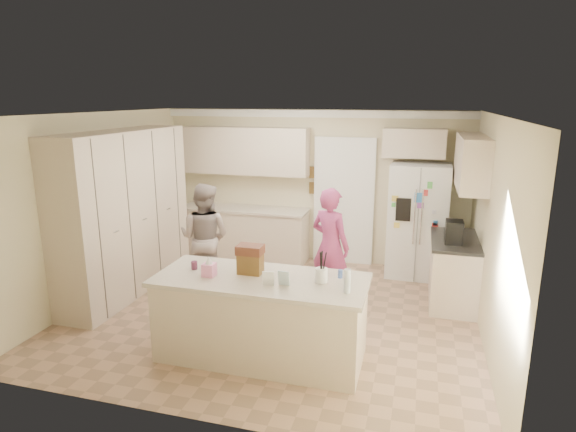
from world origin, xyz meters
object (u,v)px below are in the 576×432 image
(coffee_maker, at_px, (454,232))
(teen_boy, at_px, (205,238))
(refrigerator, at_px, (418,221))
(island_base, at_px, (261,319))
(teen_girl, at_px, (330,246))
(dollhouse_body, at_px, (250,264))
(tissue_box, at_px, (209,270))
(utensil_crock, at_px, (321,275))

(coffee_maker, bearing_deg, teen_boy, -174.96)
(teen_boy, bearing_deg, refrigerator, -152.64)
(coffee_maker, xyz_separation_m, island_base, (-2.05, -1.90, -0.63))
(coffee_maker, distance_m, teen_girl, 1.65)
(dollhouse_body, bearing_deg, refrigerator, 59.65)
(coffee_maker, height_order, teen_girl, teen_girl)
(tissue_box, relative_size, dollhouse_body, 0.54)
(utensil_crock, bearing_deg, island_base, -175.60)
(utensil_crock, height_order, dollhouse_body, dollhouse_body)
(refrigerator, bearing_deg, dollhouse_body, -118.95)
(refrigerator, relative_size, coffee_maker, 6.00)
(refrigerator, xyz_separation_m, teen_boy, (-2.99, -1.46, -0.10))
(coffee_maker, bearing_deg, teen_girl, -171.96)
(coffee_maker, bearing_deg, refrigerator, 112.13)
(tissue_box, bearing_deg, island_base, 10.30)
(island_base, distance_m, utensil_crock, 0.86)
(island_base, height_order, teen_girl, teen_girl)
(island_base, relative_size, dollhouse_body, 8.46)
(utensil_crock, relative_size, teen_girl, 0.09)
(dollhouse_body, bearing_deg, teen_girl, 69.42)
(tissue_box, xyz_separation_m, dollhouse_body, (0.40, 0.20, 0.04))
(teen_boy, distance_m, teen_girl, 1.85)
(coffee_maker, relative_size, island_base, 0.14)
(coffee_maker, xyz_separation_m, tissue_box, (-2.60, -2.00, -0.07))
(dollhouse_body, height_order, teen_girl, teen_girl)
(utensil_crock, bearing_deg, tissue_box, -172.87)
(utensil_crock, distance_m, tissue_box, 1.21)
(dollhouse_body, distance_m, teen_boy, 1.97)
(refrigerator, height_order, coffee_maker, refrigerator)
(island_base, distance_m, teen_boy, 2.16)
(teen_boy, bearing_deg, coffee_maker, -173.65)
(refrigerator, xyz_separation_m, tissue_box, (-2.13, -3.15, 0.10))
(island_base, bearing_deg, refrigerator, 62.65)
(coffee_maker, distance_m, teen_boy, 3.48)
(refrigerator, height_order, utensil_crock, refrigerator)
(utensil_crock, height_order, tissue_box, utensil_crock)
(utensil_crock, distance_m, teen_girl, 1.65)
(utensil_crock, height_order, teen_girl, teen_girl)
(refrigerator, bearing_deg, teen_boy, -152.54)
(teen_boy, height_order, teen_girl, teen_girl)
(teen_girl, bearing_deg, refrigerator, -104.35)
(refrigerator, height_order, teen_boy, refrigerator)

